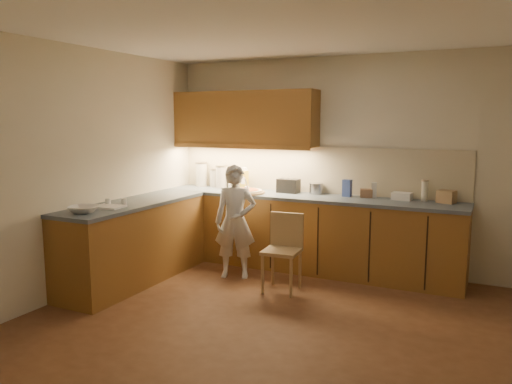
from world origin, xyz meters
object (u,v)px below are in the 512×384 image
pizza_on_board (244,191)px  oil_jug (244,179)px  wooden_chair (284,246)px  toaster (288,186)px  child (235,222)px

pizza_on_board → oil_jug: bearing=116.5°
wooden_chair → toaster: 1.12m
pizza_on_board → wooden_chair: (0.82, -0.65, -0.46)m
wooden_chair → oil_jug: bearing=131.3°
wooden_chair → oil_jug: oil_jug is taller
child → wooden_chair: size_ratio=1.59×
pizza_on_board → oil_jug: 0.37m
oil_jug → pizza_on_board: bearing=-63.5°
child → pizza_on_board: bearing=86.4°
oil_jug → toaster: size_ratio=1.04×
child → toaster: size_ratio=4.73×
pizza_on_board → child: bearing=-74.0°
wooden_chair → toaster: toaster is taller
child → oil_jug: 0.95m
wooden_chair → oil_jug: size_ratio=2.85×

